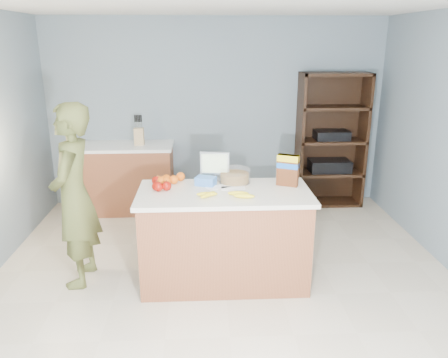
{
  "coord_description": "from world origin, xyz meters",
  "views": [
    {
      "loc": [
        -0.19,
        -3.4,
        2.19
      ],
      "look_at": [
        0.0,
        0.35,
        1.0
      ],
      "focal_mm": 35.0,
      "sensor_mm": 36.0,
      "label": 1
    }
  ],
  "objects_px": {
    "shelving_unit": "(330,142)",
    "tv": "(215,165)",
    "person": "(74,196)",
    "cereal_box": "(288,168)",
    "counter_peninsula": "(224,240)"
  },
  "relations": [
    {
      "from": "shelving_unit",
      "to": "person",
      "type": "xyz_separation_m",
      "value": [
        -2.91,
        -1.97,
        -0.02
      ]
    },
    {
      "from": "tv",
      "to": "shelving_unit",
      "type": "bearing_deg",
      "value": 46.66
    },
    {
      "from": "counter_peninsula",
      "to": "person",
      "type": "xyz_separation_m",
      "value": [
        -1.36,
        0.08,
        0.43
      ]
    },
    {
      "from": "counter_peninsula",
      "to": "person",
      "type": "bearing_deg",
      "value": 176.78
    },
    {
      "from": "person",
      "to": "cereal_box",
      "type": "xyz_separation_m",
      "value": [
        1.95,
        0.06,
        0.22
      ]
    },
    {
      "from": "shelving_unit",
      "to": "tv",
      "type": "bearing_deg",
      "value": -133.34
    },
    {
      "from": "shelving_unit",
      "to": "person",
      "type": "relative_size",
      "value": 1.06
    },
    {
      "from": "person",
      "to": "cereal_box",
      "type": "height_order",
      "value": "person"
    },
    {
      "from": "shelving_unit",
      "to": "tv",
      "type": "height_order",
      "value": "shelving_unit"
    },
    {
      "from": "tv",
      "to": "person",
      "type": "bearing_deg",
      "value": -168.94
    },
    {
      "from": "cereal_box",
      "to": "shelving_unit",
      "type": "bearing_deg",
      "value": 63.49
    },
    {
      "from": "shelving_unit",
      "to": "cereal_box",
      "type": "distance_m",
      "value": 2.15
    },
    {
      "from": "cereal_box",
      "to": "person",
      "type": "bearing_deg",
      "value": -178.33
    },
    {
      "from": "person",
      "to": "cereal_box",
      "type": "distance_m",
      "value": 1.96
    },
    {
      "from": "counter_peninsula",
      "to": "tv",
      "type": "distance_m",
      "value": 0.73
    }
  ]
}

